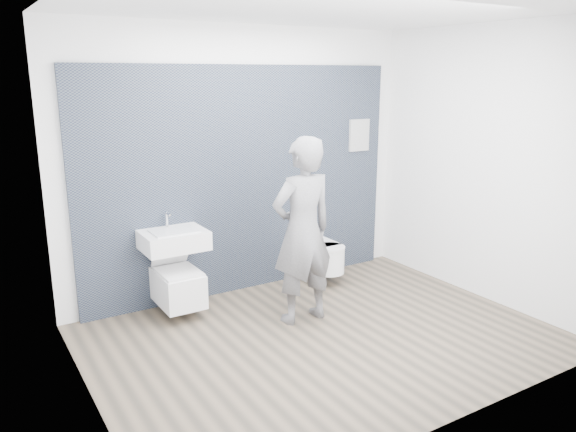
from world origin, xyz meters
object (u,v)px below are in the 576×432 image
toilet_square (178,285)px  toilet_rounded (324,257)px  washbasin (174,239)px  visitor (303,231)px

toilet_square → toilet_rounded: toilet_square is taller
washbasin → toilet_square: 0.46m
toilet_rounded → visitor: 1.21m
toilet_square → visitor: (0.97, -0.74, 0.58)m
washbasin → toilet_rounded: size_ratio=1.06×
washbasin → visitor: bearing=-39.0°
toilet_rounded → washbasin: bearing=178.0°
toilet_rounded → toilet_square: bearing=179.7°
washbasin → toilet_square: (0.00, -0.05, -0.45)m
toilet_square → toilet_rounded: size_ratio=1.20×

